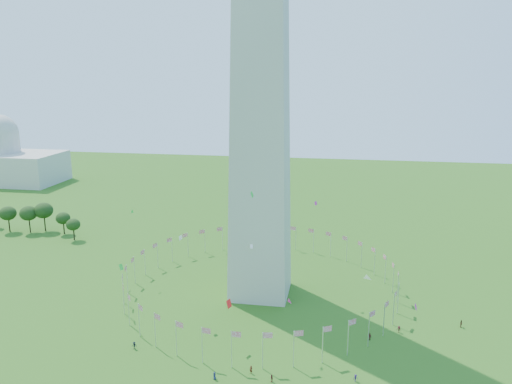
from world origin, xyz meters
TOP-DOWN VIEW (x-y plane):
  - flag_ring at (-0.00, 50.00)m, footprint 80.24×80.24m
  - capitol_building at (-180.00, 180.00)m, footprint 70.00×35.00m
  - kites_aloft at (9.85, 24.46)m, footprint 110.74×59.86m
  - tree_line_west at (-106.47, 91.17)m, footprint 54.62×15.38m

SIDE VIEW (x-z plane):
  - flag_ring at x=0.00m, z-range 0.00..9.00m
  - tree_line_west at x=-106.47m, z-range -0.72..11.26m
  - kites_aloft at x=9.85m, z-range 2.48..33.52m
  - capitol_building at x=-180.00m, z-range 0.00..46.00m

